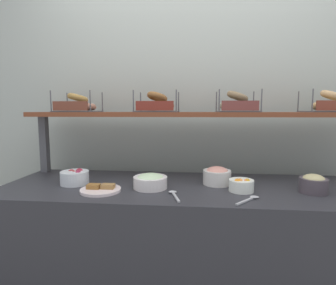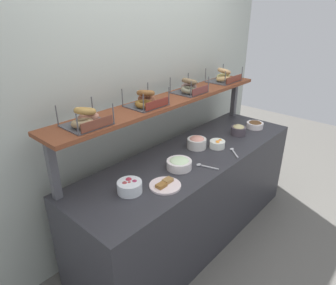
{
  "view_description": "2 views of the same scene",
  "coord_description": "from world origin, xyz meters",
  "px_view_note": "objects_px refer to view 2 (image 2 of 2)",
  "views": [
    {
      "loc": [
        -0.01,
        -1.56,
        1.29
      ],
      "look_at": [
        -0.18,
        0.09,
        1.1
      ],
      "focal_mm": 29.13,
      "sensor_mm": 36.0,
      "label": 1
    },
    {
      "loc": [
        -1.81,
        -1.34,
        1.98
      ],
      "look_at": [
        -0.21,
        0.1,
        1.0
      ],
      "focal_mm": 31.93,
      "sensor_mm": 36.0,
      "label": 2
    }
  ],
  "objects_px": {
    "bowl_hummus": "(238,130)",
    "bagel_basket_everything": "(86,119)",
    "serving_spoon_by_edge": "(204,166)",
    "serving_plate_white": "(165,185)",
    "bagel_basket_poppy": "(189,87)",
    "serving_spoon_near_plate": "(233,151)",
    "bowl_beet_salad": "(130,186)",
    "bowl_lox_spread": "(197,142)",
    "bowl_scallion_spread": "(179,163)",
    "bowl_fruit_salad": "(217,144)",
    "bagel_basket_cinnamon_raisin": "(146,100)",
    "bowl_chocolate_spread": "(255,125)",
    "bagel_basket_sesame": "(224,77)"
  },
  "relations": [
    {
      "from": "bowl_hummus",
      "to": "bagel_basket_everything",
      "type": "distance_m",
      "value": 1.54
    },
    {
      "from": "bowl_hummus",
      "to": "serving_spoon_by_edge",
      "type": "distance_m",
      "value": 0.75
    },
    {
      "from": "serving_plate_white",
      "to": "bagel_basket_poppy",
      "type": "relative_size",
      "value": 0.79
    },
    {
      "from": "serving_spoon_near_plate",
      "to": "bagel_basket_everything",
      "type": "xyz_separation_m",
      "value": [
        -1.08,
        0.48,
        0.47
      ]
    },
    {
      "from": "bowl_beet_salad",
      "to": "bowl_lox_spread",
      "type": "distance_m",
      "value": 0.85
    },
    {
      "from": "bowl_lox_spread",
      "to": "bagel_basket_poppy",
      "type": "xyz_separation_m",
      "value": [
        0.14,
        0.2,
        0.43
      ]
    },
    {
      "from": "bowl_lox_spread",
      "to": "bagel_basket_poppy",
      "type": "relative_size",
      "value": 0.6
    },
    {
      "from": "bowl_scallion_spread",
      "to": "serving_plate_white",
      "type": "bearing_deg",
      "value": -160.67
    },
    {
      "from": "bowl_beet_salad",
      "to": "bowl_fruit_salad",
      "type": "height_order",
      "value": "bowl_beet_salad"
    },
    {
      "from": "bagel_basket_everything",
      "to": "bowl_hummus",
      "type": "bearing_deg",
      "value": -12.54
    },
    {
      "from": "serving_spoon_by_edge",
      "to": "bowl_lox_spread",
      "type": "bearing_deg",
      "value": 46.01
    },
    {
      "from": "bowl_hummus",
      "to": "bagel_basket_cinnamon_raisin",
      "type": "bearing_deg",
      "value": 159.55
    },
    {
      "from": "bowl_hummus",
      "to": "bowl_lox_spread",
      "type": "relative_size",
      "value": 0.87
    },
    {
      "from": "bowl_hummus",
      "to": "bowl_beet_salad",
      "type": "bearing_deg",
      "value": 178.36
    },
    {
      "from": "bowl_fruit_salad",
      "to": "bowl_hummus",
      "type": "bearing_deg",
      "value": 1.93
    },
    {
      "from": "serving_plate_white",
      "to": "bagel_basket_cinnamon_raisin",
      "type": "xyz_separation_m",
      "value": [
        0.25,
        0.43,
        0.47
      ]
    },
    {
      "from": "bowl_hummus",
      "to": "serving_plate_white",
      "type": "bearing_deg",
      "value": -175.44
    },
    {
      "from": "serving_spoon_near_plate",
      "to": "bowl_beet_salad",
      "type": "bearing_deg",
      "value": 168.5
    },
    {
      "from": "bowl_chocolate_spread",
      "to": "serving_spoon_by_edge",
      "type": "bearing_deg",
      "value": -175.01
    },
    {
      "from": "serving_spoon_near_plate",
      "to": "bagel_basket_cinnamon_raisin",
      "type": "xyz_separation_m",
      "value": [
        -0.53,
        0.5,
        0.47
      ]
    },
    {
      "from": "serving_spoon_by_edge",
      "to": "bagel_basket_sesame",
      "type": "relative_size",
      "value": 0.51
    },
    {
      "from": "bowl_hummus",
      "to": "bowl_lox_spread",
      "type": "bearing_deg",
      "value": 166.38
    },
    {
      "from": "bagel_basket_everything",
      "to": "bagel_basket_sesame",
      "type": "relative_size",
      "value": 0.83
    },
    {
      "from": "serving_plate_white",
      "to": "bowl_fruit_salad",
      "type": "bearing_deg",
      "value": 5.85
    },
    {
      "from": "bowl_scallion_spread",
      "to": "bagel_basket_everything",
      "type": "xyz_separation_m",
      "value": [
        -0.56,
        0.32,
        0.44
      ]
    },
    {
      "from": "bowl_scallion_spread",
      "to": "serving_plate_white",
      "type": "xyz_separation_m",
      "value": [
        -0.26,
        -0.09,
        -0.03
      ]
    },
    {
      "from": "bowl_lox_spread",
      "to": "bowl_fruit_salad",
      "type": "bearing_deg",
      "value": -47.76
    },
    {
      "from": "bowl_lox_spread",
      "to": "bagel_basket_sesame",
      "type": "xyz_separation_m",
      "value": [
        0.72,
        0.22,
        0.42
      ]
    },
    {
      "from": "bowl_beet_salad",
      "to": "bowl_lox_spread",
      "type": "height_order",
      "value": "bowl_lox_spread"
    },
    {
      "from": "bowl_lox_spread",
      "to": "serving_plate_white",
      "type": "xyz_separation_m",
      "value": [
        -0.64,
        -0.21,
        -0.04
      ]
    },
    {
      "from": "serving_spoon_by_edge",
      "to": "bagel_basket_cinnamon_raisin",
      "type": "distance_m",
      "value": 0.67
    },
    {
      "from": "bowl_fruit_salad",
      "to": "serving_spoon_by_edge",
      "type": "distance_m",
      "value": 0.38
    },
    {
      "from": "bowl_beet_salad",
      "to": "serving_plate_white",
      "type": "relative_size",
      "value": 0.75
    },
    {
      "from": "bowl_scallion_spread",
      "to": "bowl_fruit_salad",
      "type": "relative_size",
      "value": 1.44
    },
    {
      "from": "bowl_hummus",
      "to": "bowl_lox_spread",
      "type": "distance_m",
      "value": 0.52
    },
    {
      "from": "bowl_fruit_salad",
      "to": "bowl_lox_spread",
      "type": "bearing_deg",
      "value": 132.24
    },
    {
      "from": "bowl_fruit_salad",
      "to": "bowl_lox_spread",
      "type": "xyz_separation_m",
      "value": [
        -0.12,
        0.13,
        0.02
      ]
    },
    {
      "from": "bowl_fruit_salad",
      "to": "bagel_basket_sesame",
      "type": "bearing_deg",
      "value": 30.3
    },
    {
      "from": "bowl_scallion_spread",
      "to": "bagel_basket_cinnamon_raisin",
      "type": "bearing_deg",
      "value": 91.32
    },
    {
      "from": "bagel_basket_everything",
      "to": "serving_spoon_by_edge",
      "type": "bearing_deg",
      "value": -32.42
    },
    {
      "from": "bowl_hummus",
      "to": "bowl_chocolate_spread",
      "type": "bearing_deg",
      "value": -7.76
    },
    {
      "from": "serving_plate_white",
      "to": "serving_spoon_by_edge",
      "type": "bearing_deg",
      "value": -4.78
    },
    {
      "from": "bowl_hummus",
      "to": "serving_spoon_near_plate",
      "type": "xyz_separation_m",
      "value": [
        -0.36,
        -0.16,
        -0.04
      ]
    },
    {
      "from": "bowl_scallion_spread",
      "to": "bagel_basket_sesame",
      "type": "distance_m",
      "value": 1.24
    },
    {
      "from": "bagel_basket_cinnamon_raisin",
      "to": "bagel_basket_poppy",
      "type": "distance_m",
      "value": 0.53
    },
    {
      "from": "bowl_lox_spread",
      "to": "bagel_basket_cinnamon_raisin",
      "type": "bearing_deg",
      "value": 151.62
    },
    {
      "from": "bagel_basket_sesame",
      "to": "serving_spoon_by_edge",
      "type": "bearing_deg",
      "value": -154.26
    },
    {
      "from": "serving_plate_white",
      "to": "serving_spoon_by_edge",
      "type": "distance_m",
      "value": 0.41
    },
    {
      "from": "bowl_scallion_spread",
      "to": "bagel_basket_everything",
      "type": "bearing_deg",
      "value": 150.02
    },
    {
      "from": "bowl_scallion_spread",
      "to": "serving_spoon_near_plate",
      "type": "xyz_separation_m",
      "value": [
        0.53,
        -0.16,
        -0.03
      ]
    }
  ]
}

